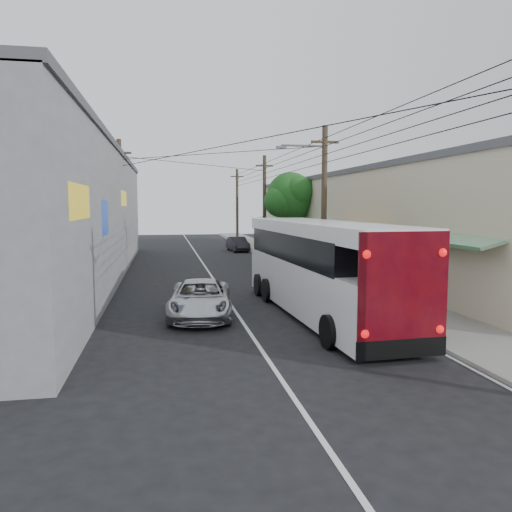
{
  "coord_description": "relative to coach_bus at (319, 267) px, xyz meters",
  "views": [
    {
      "loc": [
        -2.66,
        -10.93,
        4.1
      ],
      "look_at": [
        1.08,
        9.33,
        2.0
      ],
      "focal_mm": 35.0,
      "sensor_mm": 36.0,
      "label": 1
    }
  ],
  "objects": [
    {
      "name": "building_right",
      "position": [
        7.99,
        15.23,
        1.34
      ],
      "size": [
        7.09,
        40.0,
        6.25
      ],
      "color": "beige",
      "rests_on": "ground"
    },
    {
      "name": "parked_car_mid",
      "position": [
        1.6,
        15.73,
        -1.14
      ],
      "size": [
        1.73,
        3.99,
        1.34
      ],
      "primitive_type": "imported",
      "rotation": [
        0.0,
        0.0,
        -0.04
      ],
      "color": "#27272C",
      "rests_on": "ground"
    },
    {
      "name": "pedestrian_far",
      "position": [
        4.18,
        7.32,
        -0.83
      ],
      "size": [
        0.84,
        0.66,
        1.73
      ],
      "primitive_type": "imported",
      "rotation": [
        0.0,
        0.0,
        3.15
      ],
      "color": "#89A1C7",
      "rests_on": "sidewalk"
    },
    {
      "name": "utility_poles",
      "position": [
        0.13,
        13.56,
        2.32
      ],
      "size": [
        11.8,
        45.28,
        8.0
      ],
      "color": "#473828",
      "rests_on": "ground"
    },
    {
      "name": "sidewalk",
      "position": [
        3.5,
        13.23,
        -1.75
      ],
      "size": [
        3.0,
        80.0,
        0.12
      ],
      "primitive_type": "cube",
      "color": "slate",
      "rests_on": "ground"
    },
    {
      "name": "parked_suv",
      "position": [
        1.6,
        10.5,
        -0.91
      ],
      "size": [
        3.07,
        6.41,
        1.8
      ],
      "primitive_type": "imported",
      "rotation": [
        0.0,
        0.0,
        0.09
      ],
      "color": "#9A99A0",
      "rests_on": "ground"
    },
    {
      "name": "jeepney",
      "position": [
        -4.4,
        0.46,
        -1.14
      ],
      "size": [
        2.71,
        5.05,
        1.35
      ],
      "primitive_type": "imported",
      "rotation": [
        0.0,
        0.0,
        -0.1
      ],
      "color": "silver",
      "rests_on": "ground"
    },
    {
      "name": "parked_car_far",
      "position": [
        0.8,
        26.41,
        -1.17
      ],
      "size": [
        1.76,
        4.04,
        1.29
      ],
      "primitive_type": "imported",
      "rotation": [
        0.0,
        0.0,
        0.1
      ],
      "color": "black",
      "rests_on": "ground"
    },
    {
      "name": "pedestrian_near",
      "position": [
        2.4,
        3.37,
        -0.84
      ],
      "size": [
        0.72,
        0.58,
        1.71
      ],
      "primitive_type": "imported",
      "rotation": [
        0.0,
        0.0,
        3.46
      ],
      "color": "#C3678B",
      "rests_on": "sidewalk"
    },
    {
      "name": "coach_bus",
      "position": [
        0.0,
        0.0,
        0.0
      ],
      "size": [
        3.24,
        12.26,
        3.5
      ],
      "rotation": [
        0.0,
        0.0,
        0.05
      ],
      "color": "white",
      "rests_on": "ground"
    },
    {
      "name": "building_left",
      "position": [
        -11.49,
        11.23,
        1.84
      ],
      "size": [
        7.2,
        36.0,
        7.25
      ],
      "color": "gray",
      "rests_on": "ground"
    },
    {
      "name": "street_tree",
      "position": [
        3.88,
        19.25,
        2.86
      ],
      "size": [
        4.4,
        4.0,
        6.6
      ],
      "color": "#3F2B19",
      "rests_on": "ground"
    },
    {
      "name": "ground",
      "position": [
        -3.0,
        -6.77,
        -1.81
      ],
      "size": [
        120.0,
        120.0,
        0.0
      ],
      "primitive_type": "plane",
      "color": "black",
      "rests_on": "ground"
    }
  ]
}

